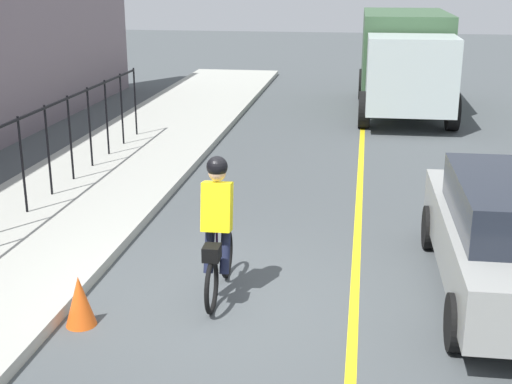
# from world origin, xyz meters

# --- Properties ---
(ground_plane) EXTENTS (80.00, 80.00, 0.00)m
(ground_plane) POSITION_xyz_m (0.00, 0.00, 0.00)
(ground_plane) COLOR #454B4D
(lane_line_centre) EXTENTS (36.00, 0.12, 0.01)m
(lane_line_centre) POSITION_xyz_m (0.00, -1.60, 0.00)
(lane_line_centre) COLOR yellow
(lane_line_centre) RESTS_ON ground
(cyclist_lead) EXTENTS (1.71, 0.37, 1.83)m
(cyclist_lead) POSITION_xyz_m (0.15, 0.11, 0.91)
(cyclist_lead) COLOR black
(cyclist_lead) RESTS_ON ground
(box_truck_background) EXTENTS (6.74, 2.61, 2.78)m
(box_truck_background) POSITION_xyz_m (13.07, -2.71, 1.55)
(box_truck_background) COLOR #385839
(box_truck_background) RESTS_ON ground
(traffic_cone_far) EXTENTS (0.36, 0.36, 0.61)m
(traffic_cone_far) POSITION_xyz_m (-0.85, 1.54, 0.31)
(traffic_cone_far) COLOR #E75818
(traffic_cone_far) RESTS_ON ground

